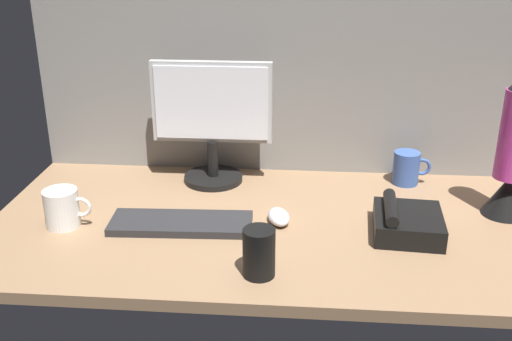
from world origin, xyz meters
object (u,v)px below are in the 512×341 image
at_px(mouse, 279,217).
at_px(mug_black_travel, 259,253).
at_px(mug_ceramic_blue, 407,168).
at_px(keyboard, 181,223).
at_px(monitor, 212,118).
at_px(lava_lamp, 512,158).
at_px(mug_ceramic_white, 62,208).
at_px(desk_phone, 406,222).

relative_size(mouse, mug_black_travel, 0.84).
bearing_deg(mug_ceramic_blue, mouse, -141.95).
bearing_deg(keyboard, mug_black_travel, -46.83).
bearing_deg(mouse, monitor, 114.46).
xyz_separation_m(monitor, mug_black_travel, (0.18, -0.54, -0.14)).
relative_size(mug_black_travel, lava_lamp, 0.29).
bearing_deg(monitor, mug_ceramic_blue, 2.10).
distance_m(monitor, lava_lamp, 0.84).
height_order(keyboard, mouse, mouse).
bearing_deg(monitor, mug_ceramic_white, -135.92).
distance_m(keyboard, desk_phone, 0.58).
xyz_separation_m(lava_lamp, desk_phone, (-0.28, -0.14, -0.13)).
height_order(mouse, mug_black_travel, mug_black_travel).
bearing_deg(keyboard, lava_lamp, 7.16).
bearing_deg(mug_ceramic_blue, mug_ceramic_white, -159.11).
bearing_deg(mug_ceramic_blue, desk_phone, -98.40).
bearing_deg(mug_black_travel, mouse, 82.88).
bearing_deg(desk_phone, lava_lamp, 25.58).
relative_size(monitor, lava_lamp, 0.95).
bearing_deg(monitor, mug_black_travel, -71.22).
xyz_separation_m(keyboard, mug_black_travel, (0.22, -0.22, 0.05)).
distance_m(monitor, mouse, 0.39).
bearing_deg(mouse, desk_phone, -20.12).
height_order(lava_lamp, desk_phone, lava_lamp).
bearing_deg(monitor, mouse, -51.76).
bearing_deg(mouse, mug_ceramic_white, 172.69).
xyz_separation_m(mouse, mug_ceramic_white, (-0.56, -0.06, 0.03)).
relative_size(mouse, lava_lamp, 0.24).
height_order(monitor, mug_ceramic_white, monitor).
height_order(mug_ceramic_blue, lava_lamp, lava_lamp).
bearing_deg(mouse, mug_black_travel, -110.91).
bearing_deg(keyboard, mouse, 7.83).
xyz_separation_m(mouse, mug_black_travel, (-0.03, -0.26, 0.04)).
relative_size(monitor, mouse, 3.86).
height_order(monitor, desk_phone, monitor).
distance_m(keyboard, mug_ceramic_white, 0.31).
relative_size(monitor, mug_ceramic_white, 2.98).
height_order(mug_ceramic_blue, mug_ceramic_white, same).
distance_m(mug_ceramic_blue, desk_phone, 0.33).
bearing_deg(lava_lamp, keyboard, -170.47).
xyz_separation_m(monitor, mug_ceramic_blue, (0.59, 0.02, -0.15)).
height_order(keyboard, lava_lamp, lava_lamp).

